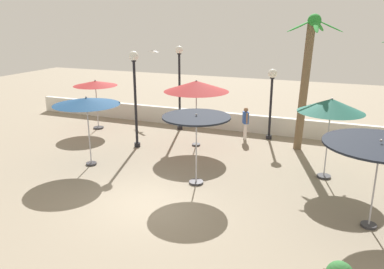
{
  "coord_description": "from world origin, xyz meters",
  "views": [
    {
      "loc": [
        5.46,
        -10.46,
        5.84
      ],
      "look_at": [
        0.0,
        3.19,
        1.4
      ],
      "focal_mm": 36.21,
      "sensor_mm": 36.0,
      "label": 1
    }
  ],
  "objects_px": {
    "patio_umbrella_0": "(380,147)",
    "lamp_post_1": "(179,76)",
    "patio_umbrella_3": "(331,106)",
    "patio_umbrella_2": "(196,122)",
    "palm_tree_1": "(307,71)",
    "lamp_post_0": "(272,91)",
    "patio_umbrella_4": "(95,84)",
    "seagull_0": "(154,51)",
    "patio_umbrella_1": "(86,102)",
    "lamp_post_2": "(135,84)",
    "guest_0": "(246,120)",
    "patio_umbrella_5": "(196,86)"
  },
  "relations": [
    {
      "from": "patio_umbrella_1",
      "to": "patio_umbrella_3",
      "type": "relative_size",
      "value": 0.93
    },
    {
      "from": "patio_umbrella_2",
      "to": "patio_umbrella_3",
      "type": "distance_m",
      "value": 4.94
    },
    {
      "from": "patio_umbrella_4",
      "to": "seagull_0",
      "type": "distance_m",
      "value": 4.65
    },
    {
      "from": "patio_umbrella_3",
      "to": "patio_umbrella_4",
      "type": "relative_size",
      "value": 1.15
    },
    {
      "from": "patio_umbrella_2",
      "to": "lamp_post_0",
      "type": "bearing_deg",
      "value": 77.55
    },
    {
      "from": "palm_tree_1",
      "to": "lamp_post_2",
      "type": "distance_m",
      "value": 7.64
    },
    {
      "from": "patio_umbrella_0",
      "to": "patio_umbrella_5",
      "type": "relative_size",
      "value": 0.98
    },
    {
      "from": "patio_umbrella_3",
      "to": "seagull_0",
      "type": "bearing_deg",
      "value": 147.5
    },
    {
      "from": "patio_umbrella_4",
      "to": "palm_tree_1",
      "type": "bearing_deg",
      "value": 2.67
    },
    {
      "from": "patio_umbrella_2",
      "to": "seagull_0",
      "type": "xyz_separation_m",
      "value": [
        -6.32,
        9.12,
        1.54
      ]
    },
    {
      "from": "patio_umbrella_4",
      "to": "palm_tree_1",
      "type": "xyz_separation_m",
      "value": [
        10.77,
        0.5,
        1.15
      ]
    },
    {
      "from": "patio_umbrella_4",
      "to": "lamp_post_0",
      "type": "bearing_deg",
      "value": 9.52
    },
    {
      "from": "patio_umbrella_0",
      "to": "lamp_post_0",
      "type": "xyz_separation_m",
      "value": [
        -4.37,
        7.44,
        -0.01
      ]
    },
    {
      "from": "lamp_post_0",
      "to": "patio_umbrella_5",
      "type": "bearing_deg",
      "value": -142.54
    },
    {
      "from": "patio_umbrella_0",
      "to": "lamp_post_2",
      "type": "bearing_deg",
      "value": 158.43
    },
    {
      "from": "patio_umbrella_1",
      "to": "seagull_0",
      "type": "bearing_deg",
      "value": 100.04
    },
    {
      "from": "patio_umbrella_5",
      "to": "guest_0",
      "type": "relative_size",
      "value": 1.93
    },
    {
      "from": "patio_umbrella_4",
      "to": "patio_umbrella_5",
      "type": "distance_m",
      "value": 6.15
    },
    {
      "from": "patio_umbrella_4",
      "to": "lamp_post_1",
      "type": "relative_size",
      "value": 0.6
    },
    {
      "from": "patio_umbrella_1",
      "to": "patio_umbrella_0",
      "type": "bearing_deg",
      "value": -6.3
    },
    {
      "from": "patio_umbrella_1",
      "to": "lamp_post_1",
      "type": "xyz_separation_m",
      "value": [
        1.29,
        6.25,
        0.24
      ]
    },
    {
      "from": "lamp_post_1",
      "to": "lamp_post_2",
      "type": "bearing_deg",
      "value": -100.93
    },
    {
      "from": "palm_tree_1",
      "to": "guest_0",
      "type": "distance_m",
      "value": 3.86
    },
    {
      "from": "patio_umbrella_3",
      "to": "seagull_0",
      "type": "relative_size",
      "value": 2.8
    },
    {
      "from": "guest_0",
      "to": "patio_umbrella_0",
      "type": "bearing_deg",
      "value": -51.83
    },
    {
      "from": "lamp_post_0",
      "to": "lamp_post_2",
      "type": "bearing_deg",
      "value": -147.51
    },
    {
      "from": "patio_umbrella_4",
      "to": "lamp_post_2",
      "type": "distance_m",
      "value": 4.13
    },
    {
      "from": "seagull_0",
      "to": "guest_0",
      "type": "bearing_deg",
      "value": -25.37
    },
    {
      "from": "patio_umbrella_0",
      "to": "lamp_post_1",
      "type": "height_order",
      "value": "lamp_post_1"
    },
    {
      "from": "patio_umbrella_3",
      "to": "patio_umbrella_1",
      "type": "bearing_deg",
      "value": -166.5
    },
    {
      "from": "patio_umbrella_1",
      "to": "patio_umbrella_2",
      "type": "xyz_separation_m",
      "value": [
        4.73,
        -0.16,
        -0.3
      ]
    },
    {
      "from": "patio_umbrella_0",
      "to": "lamp_post_1",
      "type": "relative_size",
      "value": 0.69
    },
    {
      "from": "patio_umbrella_0",
      "to": "patio_umbrella_3",
      "type": "height_order",
      "value": "patio_umbrella_3"
    },
    {
      "from": "patio_umbrella_0",
      "to": "lamp_post_0",
      "type": "distance_m",
      "value": 8.63
    },
    {
      "from": "patio_umbrella_1",
      "to": "patio_umbrella_2",
      "type": "relative_size",
      "value": 1.09
    },
    {
      "from": "patio_umbrella_3",
      "to": "guest_0",
      "type": "height_order",
      "value": "patio_umbrella_3"
    },
    {
      "from": "patio_umbrella_0",
      "to": "seagull_0",
      "type": "xyz_separation_m",
      "value": [
        -12.11,
        10.12,
        1.45
      ]
    },
    {
      "from": "patio_umbrella_0",
      "to": "patio_umbrella_4",
      "type": "relative_size",
      "value": 1.15
    },
    {
      "from": "lamp_post_1",
      "to": "guest_0",
      "type": "distance_m",
      "value": 4.23
    },
    {
      "from": "lamp_post_0",
      "to": "guest_0",
      "type": "bearing_deg",
      "value": -157.31
    },
    {
      "from": "lamp_post_1",
      "to": "patio_umbrella_4",
      "type": "bearing_deg",
      "value": -160.61
    },
    {
      "from": "patio_umbrella_0",
      "to": "patio_umbrella_4",
      "type": "height_order",
      "value": "patio_umbrella_4"
    },
    {
      "from": "patio_umbrella_0",
      "to": "patio_umbrella_2",
      "type": "relative_size",
      "value": 1.17
    },
    {
      "from": "patio_umbrella_2",
      "to": "palm_tree_1",
      "type": "bearing_deg",
      "value": 60.35
    },
    {
      "from": "patio_umbrella_3",
      "to": "patio_umbrella_4",
      "type": "bearing_deg",
      "value": 167.9
    },
    {
      "from": "patio_umbrella_5",
      "to": "lamp_post_2",
      "type": "xyz_separation_m",
      "value": [
        -2.52,
        -1.21,
        0.15
      ]
    },
    {
      "from": "patio_umbrella_1",
      "to": "patio_umbrella_4",
      "type": "bearing_deg",
      "value": 121.88
    },
    {
      "from": "patio_umbrella_1",
      "to": "lamp_post_0",
      "type": "xyz_separation_m",
      "value": [
        6.16,
        6.28,
        -0.23
      ]
    },
    {
      "from": "patio_umbrella_0",
      "to": "palm_tree_1",
      "type": "relative_size",
      "value": 0.51
    },
    {
      "from": "palm_tree_1",
      "to": "lamp_post_0",
      "type": "distance_m",
      "value": 2.28
    }
  ]
}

